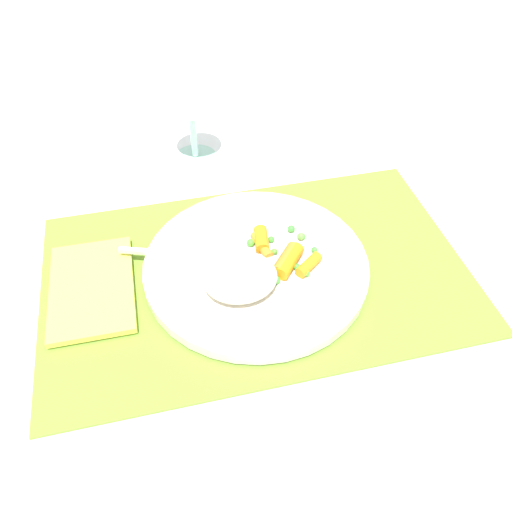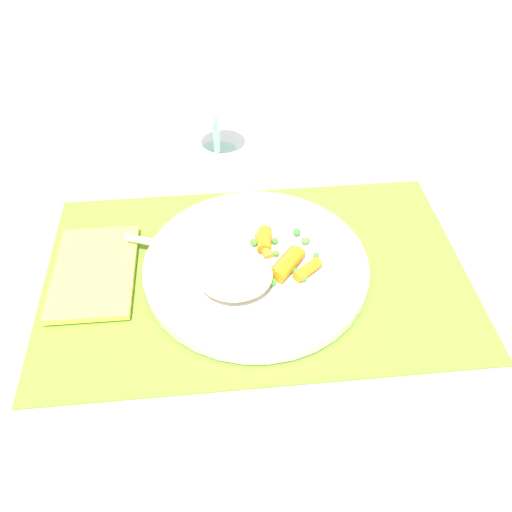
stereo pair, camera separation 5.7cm
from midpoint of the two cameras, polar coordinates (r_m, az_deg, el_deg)
ground_plane at (r=0.63m, az=-2.58°, el=-2.05°), size 2.40×2.40×0.00m
placemat at (r=0.63m, az=-2.59°, el=-1.86°), size 0.51×0.32×0.01m
plate at (r=0.62m, az=-2.62°, el=-1.23°), size 0.27×0.27×0.01m
rice_mound at (r=0.58m, az=-4.59°, el=-2.48°), size 0.08×0.07×0.03m
carrot_portion at (r=0.61m, az=-0.00°, el=-0.21°), size 0.08×0.09×0.02m
pea_scatter at (r=0.62m, az=0.63°, el=0.01°), size 0.08×0.09×0.01m
fork at (r=0.62m, az=-6.42°, el=-0.29°), size 0.20×0.08×0.01m
wine_glass at (r=0.77m, az=-9.64°, el=17.86°), size 0.07×0.07×0.16m
napkin at (r=0.64m, az=-20.07°, el=-3.43°), size 0.10×0.15×0.01m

